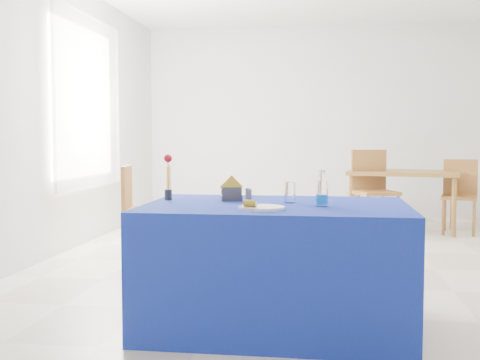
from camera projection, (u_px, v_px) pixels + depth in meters
name	position (u px, v px, depth m)	size (l,w,h in m)	color
floor	(309.00, 266.00, 5.49)	(7.00, 7.00, 0.00)	beige
room_shell	(311.00, 73.00, 5.37)	(7.00, 7.00, 7.00)	silver
window_pane	(83.00, 102.00, 6.52)	(0.04, 1.50, 1.60)	white
curtain	(90.00, 102.00, 6.51)	(0.04, 1.75, 1.85)	white
plate	(261.00, 208.00, 3.43)	(0.27, 0.27, 0.01)	white
drinking_glass	(290.00, 192.00, 3.75)	(0.07, 0.07, 0.13)	white
salt_shaker	(248.00, 195.00, 3.84)	(0.03, 0.03, 0.09)	slate
pepper_shaker	(249.00, 196.00, 3.77)	(0.03, 0.03, 0.09)	slate
blue_table	(276.00, 265.00, 3.71)	(1.60, 1.10, 0.76)	navy
water_bottle	(322.00, 194.00, 3.57)	(0.07, 0.07, 0.21)	white
napkin_holder	(231.00, 193.00, 3.86)	(0.15, 0.09, 0.17)	#3D3D42
rose_vase	(168.00, 177.00, 3.91)	(0.05, 0.05, 0.30)	#25252A
oak_table	(403.00, 177.00, 7.54)	(1.45, 1.07, 0.76)	brown
chair_bg_left	(372.00, 185.00, 7.33)	(0.59, 0.59, 1.02)	#9A662D
chair_bg_right	(460.00, 191.00, 7.35)	(0.49, 0.49, 0.90)	#9A662D
chair_win_a	(137.00, 203.00, 6.08)	(0.44, 0.44, 0.88)	#9A662D
chair_win_b	(177.00, 196.00, 7.11)	(0.44, 0.44, 0.83)	#9A662D
banana_pieces	(250.00, 203.00, 3.41)	(0.08, 0.06, 0.04)	gold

